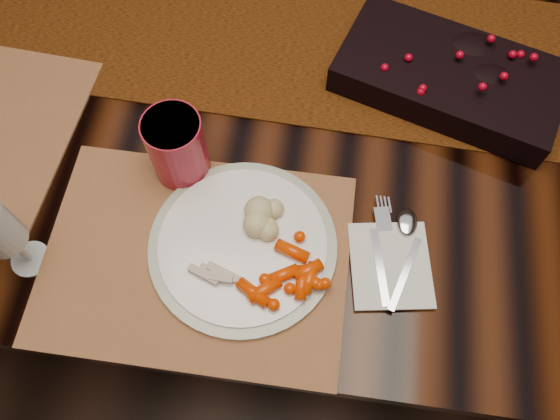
# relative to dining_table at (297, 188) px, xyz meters

# --- Properties ---
(floor) EXTENTS (5.00, 5.00, 0.00)m
(floor) POSITION_rel_dining_table_xyz_m (0.00, 0.00, -0.38)
(floor) COLOR black
(floor) RESTS_ON ground
(dining_table) EXTENTS (1.80, 1.00, 0.75)m
(dining_table) POSITION_rel_dining_table_xyz_m (0.00, 0.00, 0.00)
(dining_table) COLOR black
(dining_table) RESTS_ON floor
(table_runner) EXTENTS (1.76, 0.42, 0.00)m
(table_runner) POSITION_rel_dining_table_xyz_m (-0.05, 0.10, 0.38)
(table_runner) COLOR #57380A
(table_runner) RESTS_ON dining_table
(centerpiece) EXTENTS (0.41, 0.30, 0.07)m
(centerpiece) POSITION_rel_dining_table_xyz_m (0.25, 0.04, 0.42)
(centerpiece) COLOR black
(centerpiece) RESTS_ON table_runner
(placemat_main) EXTENTS (0.46, 0.33, 0.00)m
(placemat_main) POSITION_rel_dining_table_xyz_m (-0.12, -0.33, 0.38)
(placemat_main) COLOR brown
(placemat_main) RESTS_ON dining_table
(dinner_plate) EXTENTS (0.33, 0.33, 0.02)m
(dinner_plate) POSITION_rel_dining_table_xyz_m (-0.05, -0.31, 0.39)
(dinner_plate) COLOR white
(dinner_plate) RESTS_ON placemat_main
(baby_carrots) EXTENTS (0.12, 0.11, 0.02)m
(baby_carrots) POSITION_rel_dining_table_xyz_m (0.01, -0.35, 0.40)
(baby_carrots) COLOR #E23600
(baby_carrots) RESTS_ON dinner_plate
(mashed_potatoes) EXTENTS (0.09, 0.08, 0.04)m
(mashed_potatoes) POSITION_rel_dining_table_xyz_m (-0.04, -0.27, 0.41)
(mashed_potatoes) COLOR tan
(mashed_potatoes) RESTS_ON dinner_plate
(turkey_shreds) EXTENTS (0.08, 0.07, 0.02)m
(turkey_shreds) POSITION_rel_dining_table_xyz_m (-0.09, -0.36, 0.40)
(turkey_shreds) COLOR #A27B6D
(turkey_shreds) RESTS_ON dinner_plate
(napkin) EXTENTS (0.14, 0.15, 0.00)m
(napkin) POSITION_rel_dining_table_xyz_m (0.17, -0.31, 0.38)
(napkin) COLOR silver
(napkin) RESTS_ON placemat_main
(fork) EXTENTS (0.06, 0.16, 0.00)m
(fork) POSITION_rel_dining_table_xyz_m (0.15, -0.29, 0.39)
(fork) COLOR silver
(fork) RESTS_ON napkin
(spoon) EXTENTS (0.07, 0.16, 0.00)m
(spoon) POSITION_rel_dining_table_xyz_m (0.19, -0.29, 0.39)
(spoon) COLOR silver
(spoon) RESTS_ON napkin
(red_cup) EXTENTS (0.11, 0.11, 0.12)m
(red_cup) POSITION_rel_dining_table_xyz_m (-0.17, -0.18, 0.44)
(red_cup) COLOR #AA182B
(red_cup) RESTS_ON placemat_main
(wine_glass) EXTENTS (0.06, 0.06, 0.17)m
(wine_glass) POSITION_rel_dining_table_xyz_m (-0.37, -0.37, 0.46)
(wine_glass) COLOR silver
(wine_glass) RESTS_ON dining_table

